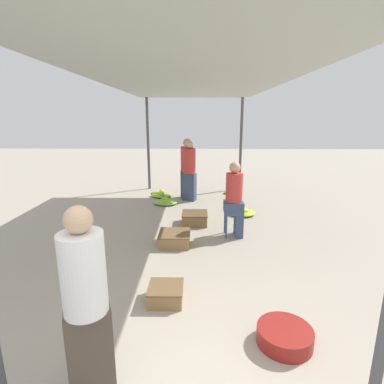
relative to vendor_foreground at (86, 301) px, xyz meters
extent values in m
cylinder|color=#4C4C51|center=(-0.64, 7.07, 0.56)|extent=(0.08, 0.08, 2.71)
cylinder|color=#4C4C51|center=(2.13, 7.07, 0.56)|extent=(0.08, 0.08, 2.71)
cube|color=#9EA399|center=(0.74, 3.46, 1.93)|extent=(3.17, 7.61, 0.04)
cube|color=#4C4238|center=(0.00, 0.00, -0.44)|extent=(0.39, 0.30, 0.71)
cylinder|color=white|center=(0.00, 0.00, 0.23)|extent=(0.43, 0.43, 0.62)
sphere|color=tan|center=(0.00, 0.00, 0.64)|extent=(0.20, 0.20, 0.20)
cube|color=#384C84|center=(1.49, 3.27, -0.34)|extent=(0.34, 0.34, 0.04)
cylinder|color=#384C84|center=(1.35, 3.13, -0.58)|extent=(0.04, 0.04, 0.44)
cylinder|color=#384C84|center=(1.63, 3.13, -0.58)|extent=(0.04, 0.04, 0.44)
cylinder|color=#384C84|center=(1.35, 3.40, -0.58)|extent=(0.04, 0.04, 0.44)
cylinder|color=#384C84|center=(1.63, 3.40, -0.58)|extent=(0.04, 0.04, 0.44)
cube|color=#384766|center=(1.59, 3.26, -0.56)|extent=(0.14, 0.31, 0.48)
cube|color=#384766|center=(1.49, 3.27, -0.23)|extent=(0.34, 0.34, 0.18)
cylinder|color=#BF3833|center=(1.49, 3.27, 0.12)|extent=(0.30, 0.30, 0.52)
sphere|color=tan|center=(1.49, 3.27, 0.48)|extent=(0.20, 0.20, 0.20)
cylinder|color=maroon|center=(1.67, 0.53, -0.72)|extent=(0.53, 0.53, 0.16)
ellipsoid|color=#ABC92D|center=(-0.16, 6.16, -0.66)|extent=(0.18, 0.33, 0.12)
ellipsoid|color=#8BBC33|center=(-0.35, 6.14, -0.72)|extent=(0.29, 0.22, 0.13)
ellipsoid|color=#A1C52F|center=(-0.14, 5.99, -0.69)|extent=(0.18, 0.34, 0.12)
ellipsoid|color=#88BB34|center=(-0.21, 6.08, -0.69)|extent=(0.23, 0.14, 0.09)
ellipsoid|color=#84B935|center=(-0.15, 6.05, -0.75)|extent=(0.57, 0.50, 0.10)
ellipsoid|color=#74B337|center=(0.02, 5.44, -0.71)|extent=(0.25, 0.21, 0.13)
ellipsoid|color=#BFD12A|center=(0.01, 5.47, -0.73)|extent=(0.28, 0.13, 0.13)
ellipsoid|color=#7DB636|center=(0.08, 5.19, -0.71)|extent=(0.33, 0.19, 0.11)
ellipsoid|color=#90BE32|center=(0.09, 5.36, -0.72)|extent=(0.29, 0.32, 0.15)
ellipsoid|color=#75B337|center=(0.03, 5.33, -0.75)|extent=(0.60, 0.52, 0.10)
ellipsoid|color=yellow|center=(1.84, 4.46, -0.69)|extent=(0.28, 0.15, 0.10)
ellipsoid|color=#8DBD33|center=(1.71, 4.51, -0.74)|extent=(0.21, 0.27, 0.11)
ellipsoid|color=yellow|center=(1.89, 4.63, -0.73)|extent=(0.29, 0.22, 0.13)
ellipsoid|color=#73B237|center=(1.68, 4.62, -0.72)|extent=(0.27, 0.18, 0.15)
ellipsoid|color=#A3C52F|center=(1.84, 4.50, -0.75)|extent=(0.60, 0.53, 0.10)
ellipsoid|color=#8ABC33|center=(1.92, 6.52, -0.72)|extent=(0.24, 0.24, 0.09)
ellipsoid|color=#C0D12A|center=(1.89, 6.46, -0.64)|extent=(0.28, 0.25, 0.15)
ellipsoid|color=#A9C82E|center=(1.91, 6.42, -0.62)|extent=(0.20, 0.23, 0.14)
ellipsoid|color=#88BB34|center=(1.84, 6.54, -0.68)|extent=(0.20, 0.31, 0.14)
ellipsoid|color=#94C032|center=(1.88, 6.46, -0.75)|extent=(0.55, 0.48, 0.10)
cube|color=olive|center=(0.44, 2.86, -0.70)|extent=(0.51, 0.51, 0.19)
cube|color=brown|center=(0.44, 2.86, -0.60)|extent=(0.53, 0.53, 0.02)
cube|color=olive|center=(0.46, 1.20, -0.71)|extent=(0.40, 0.40, 0.17)
cube|color=brown|center=(0.46, 1.20, -0.61)|extent=(0.41, 0.41, 0.02)
cube|color=brown|center=(0.78, 3.90, -0.69)|extent=(0.50, 0.50, 0.22)
cube|color=brown|center=(0.78, 3.90, -0.57)|extent=(0.52, 0.52, 0.02)
cube|color=#384766|center=(0.62, 5.72, -0.43)|extent=(0.40, 0.31, 0.73)
cylinder|color=#BF3833|center=(0.62, 5.72, 0.25)|extent=(0.43, 0.43, 0.64)
sphere|color=tan|center=(0.62, 5.72, 0.68)|extent=(0.21, 0.21, 0.21)
cube|color=#4C4238|center=(0.56, 6.02, -0.43)|extent=(0.37, 0.22, 0.74)
cylinder|color=#BF3833|center=(0.56, 6.02, 0.27)|extent=(0.36, 0.36, 0.65)
sphere|color=tan|center=(0.56, 6.02, 0.70)|extent=(0.21, 0.21, 0.21)
camera|label=1|loc=(0.82, -1.95, 1.32)|focal=28.00mm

